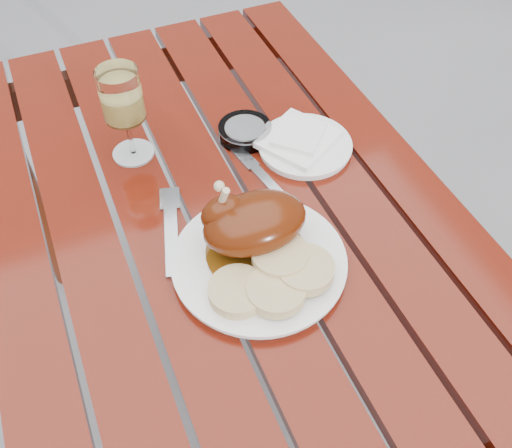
{
  "coord_description": "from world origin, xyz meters",
  "views": [
    {
      "loc": [
        -0.2,
        -0.66,
        1.49
      ],
      "look_at": [
        0.03,
        -0.1,
        0.78
      ],
      "focal_mm": 40.0,
      "sensor_mm": 36.0,
      "label": 1
    }
  ],
  "objects": [
    {
      "name": "ground",
      "position": [
        0.0,
        0.0,
        0.0
      ],
      "size": [
        60.0,
        60.0,
        0.0
      ],
      "primitive_type": "plane",
      "color": "slate",
      "rests_on": "ground"
    },
    {
      "name": "table",
      "position": [
        0.0,
        0.0,
        0.38
      ],
      "size": [
        0.8,
        1.2,
        0.75
      ],
      "primitive_type": "cube",
      "color": "maroon",
      "rests_on": "ground"
    },
    {
      "name": "dinner_plate",
      "position": [
        0.01,
        -0.16,
        0.76
      ],
      "size": [
        0.33,
        0.33,
        0.02
      ],
      "primitive_type": "cylinder",
      "rotation": [
        0.0,
        0.0,
        0.2
      ],
      "color": "white",
      "rests_on": "table"
    },
    {
      "name": "roast_duck",
      "position": [
        0.02,
        -0.12,
        0.81
      ],
      "size": [
        0.17,
        0.16,
        0.12
      ],
      "color": "#573009",
      "rests_on": "dinner_plate"
    },
    {
      "name": "bread_dumplings",
      "position": [
        0.02,
        -0.21,
        0.78
      ],
      "size": [
        0.2,
        0.14,
        0.03
      ],
      "color": "tan",
      "rests_on": "dinner_plate"
    },
    {
      "name": "wine_glass",
      "position": [
        -0.1,
        0.18,
        0.84
      ],
      "size": [
        0.1,
        0.1,
        0.19
      ],
      "primitive_type": "cylinder",
      "rotation": [
        0.0,
        0.0,
        0.23
      ],
      "color": "#E1C966",
      "rests_on": "table"
    },
    {
      "name": "side_plate",
      "position": [
        0.21,
        0.06,
        0.76
      ],
      "size": [
        0.23,
        0.23,
        0.01
      ],
      "primitive_type": "cylinder",
      "rotation": [
        0.0,
        0.0,
        0.36
      ],
      "color": "white",
      "rests_on": "table"
    },
    {
      "name": "napkin",
      "position": [
        0.2,
        0.07,
        0.77
      ],
      "size": [
        0.17,
        0.17,
        0.01
      ],
      "primitive_type": "cube",
      "rotation": [
        0.0,
        0.0,
        0.54
      ],
      "color": "white",
      "rests_on": "side_plate"
    },
    {
      "name": "ashtray",
      "position": [
        0.11,
        0.14,
        0.76
      ],
      "size": [
        0.13,
        0.13,
        0.03
      ],
      "primitive_type": "cylinder",
      "rotation": [
        0.0,
        0.0,
        0.23
      ],
      "color": "#B2B7BC",
      "rests_on": "table"
    },
    {
      "name": "fork",
      "position": [
        -0.1,
        -0.04,
        0.75
      ],
      "size": [
        0.07,
        0.18,
        0.01
      ],
      "primitive_type": "cube",
      "rotation": [
        0.0,
        0.0,
        -0.27
      ],
      "color": "gray",
      "rests_on": "table"
    },
    {
      "name": "knife",
      "position": [
        0.1,
        0.01,
        0.75
      ],
      "size": [
        0.05,
        0.19,
        0.01
      ],
      "primitive_type": "cube",
      "rotation": [
        0.0,
        0.0,
        0.18
      ],
      "color": "gray",
      "rests_on": "table"
    }
  ]
}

